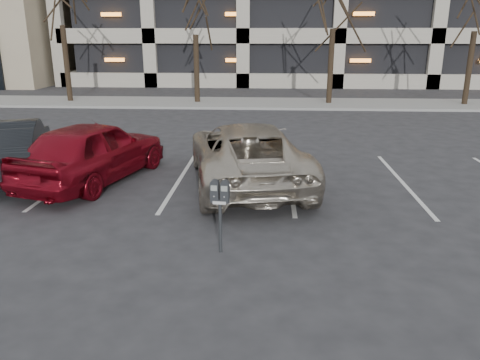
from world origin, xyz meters
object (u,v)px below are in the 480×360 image
(car_red, at_px, (93,151))
(suv_silver, at_px, (247,154))
(parking_meter, at_px, (220,198))
(car_dark, at_px, (10,148))

(car_red, bearing_deg, suv_silver, -163.84)
(car_red, bearing_deg, parking_meter, 148.19)
(car_red, height_order, car_dark, car_red)
(suv_silver, distance_m, car_dark, 6.12)
(parking_meter, relative_size, suv_silver, 0.21)
(car_red, xyz_separation_m, car_dark, (-2.31, 0.34, -0.03))
(suv_silver, relative_size, car_red, 1.28)
(parking_meter, height_order, car_red, car_red)
(suv_silver, bearing_deg, car_red, -10.18)
(parking_meter, relative_size, car_dark, 0.28)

